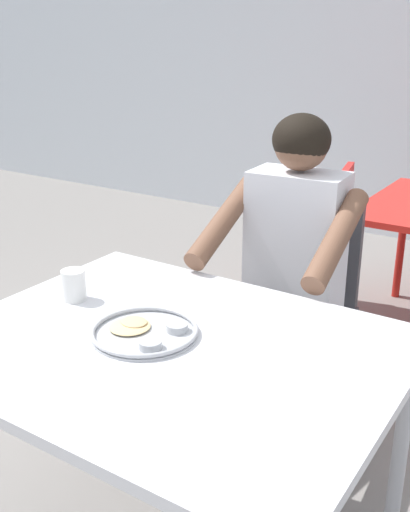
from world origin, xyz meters
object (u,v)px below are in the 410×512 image
at_px(table_foreground, 170,365).
at_px(thali_tray, 145,331).
at_px(chair_red_left, 321,227).
at_px(drinking_cup, 74,284).
at_px(chair_foreground, 305,294).
at_px(diner_foreground, 286,257).

bearing_deg(table_foreground, thali_tray, -178.33).
bearing_deg(chair_red_left, thali_tray, -81.25).
bearing_deg(thali_tray, drinking_cup, 168.43).
height_order(thali_tray, chair_foreground, chair_foreground).
distance_m(thali_tray, chair_foreground, 1.00).
xyz_separation_m(diner_foreground, chair_red_left, (-0.34, 1.15, -0.24)).
bearing_deg(thali_tray, table_foreground, 1.67).
bearing_deg(drinking_cup, thali_tray, -11.57).
distance_m(chair_foreground, chair_red_left, 0.98).
bearing_deg(diner_foreground, chair_foreground, 92.96).
height_order(table_foreground, chair_red_left, chair_red_left).
relative_size(table_foreground, thali_tray, 4.06).
height_order(table_foreground, diner_foreground, diner_foreground).
relative_size(chair_foreground, diner_foreground, 0.71).
relative_size(drinking_cup, chair_red_left, 0.11).
xyz_separation_m(thali_tray, chair_red_left, (-0.29, 1.89, -0.26)).
distance_m(drinking_cup, chair_red_left, 1.85).
distance_m(thali_tray, chair_red_left, 1.93).
xyz_separation_m(chair_foreground, chair_red_left, (-0.33, 0.93, -0.02)).
height_order(drinking_cup, chair_foreground, chair_foreground).
bearing_deg(table_foreground, diner_foreground, 92.40).
xyz_separation_m(drinking_cup, diner_foreground, (0.37, 0.68, -0.05)).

